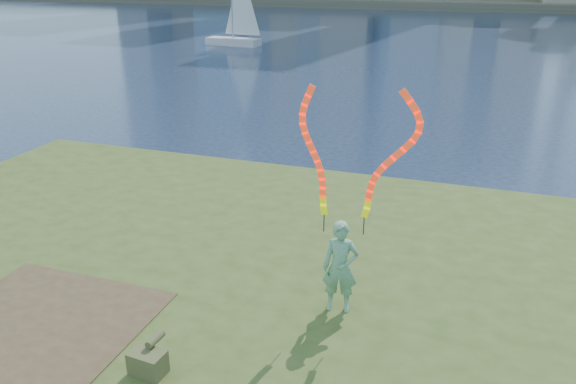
% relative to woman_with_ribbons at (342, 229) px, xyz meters
% --- Properties ---
extents(ground, '(320.00, 320.00, 0.00)m').
position_rel_woman_with_ribbons_xyz_m(ground, '(-2.09, 1.18, -2.23)').
color(ground, '#18243C').
rests_on(ground, ground).
extents(grassy_knoll, '(20.00, 18.00, 0.80)m').
position_rel_woman_with_ribbons_xyz_m(grassy_knoll, '(-2.09, -1.11, -1.89)').
color(grassy_knoll, '#39491A').
rests_on(grassy_knoll, ground).
extents(dirt_patch, '(3.20, 3.00, 0.02)m').
position_rel_woman_with_ribbons_xyz_m(dirt_patch, '(-4.29, -2.02, -1.42)').
color(dirt_patch, '#47331E').
rests_on(dirt_patch, grassy_knoll).
extents(woman_with_ribbons, '(1.99, 0.51, 3.93)m').
position_rel_woman_with_ribbons_xyz_m(woman_with_ribbons, '(0.00, 0.00, 0.00)').
color(woman_with_ribbons, '#10692A').
rests_on(woman_with_ribbons, grassy_knoll).
extents(canvas_bag, '(0.50, 0.57, 0.46)m').
position_rel_woman_with_ribbons_xyz_m(canvas_bag, '(-2.07, -2.38, -1.24)').
color(canvas_bag, brown).
rests_on(canvas_bag, grassy_knoll).
extents(sailboat, '(4.73, 1.86, 7.10)m').
position_rel_woman_with_ribbons_xyz_m(sailboat, '(-17.19, 34.46, -1.01)').
color(sailboat, silver).
rests_on(sailboat, ground).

